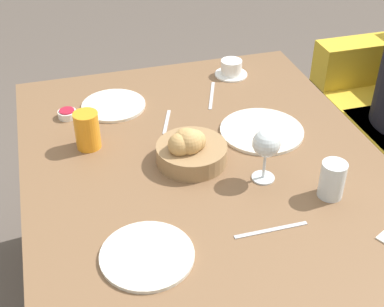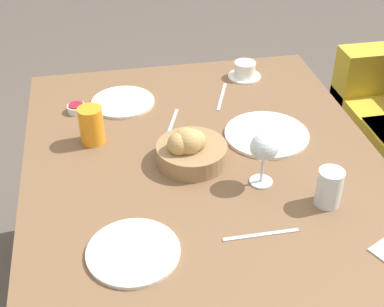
% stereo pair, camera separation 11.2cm
% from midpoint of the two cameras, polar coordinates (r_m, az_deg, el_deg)
% --- Properties ---
extents(dining_table, '(1.25, 1.04, 0.70)m').
position_cam_midpoint_polar(dining_table, '(1.61, 3.22, -3.20)').
color(dining_table, brown).
rests_on(dining_table, ground_plane).
extents(bread_basket, '(0.20, 0.20, 0.12)m').
position_cam_midpoint_polar(bread_basket, '(1.51, 1.90, 0.38)').
color(bread_basket, '#99754C').
rests_on(bread_basket, dining_table).
extents(plate_near_left, '(0.21, 0.21, 0.01)m').
position_cam_midpoint_polar(plate_near_left, '(1.83, -5.64, 5.44)').
color(plate_near_left, silver).
rests_on(plate_near_left, dining_table).
extents(plate_near_right, '(0.22, 0.22, 0.01)m').
position_cam_midpoint_polar(plate_near_right, '(1.27, -3.75, -10.50)').
color(plate_near_right, silver).
rests_on(plate_near_right, dining_table).
extents(plate_far_center, '(0.26, 0.26, 0.01)m').
position_cam_midpoint_polar(plate_far_center, '(1.68, 9.87, 1.98)').
color(plate_far_center, silver).
rests_on(plate_far_center, dining_table).
extents(juice_glass, '(0.07, 0.07, 0.12)m').
position_cam_midpoint_polar(juice_glass, '(1.62, -8.74, 2.94)').
color(juice_glass, orange).
rests_on(juice_glass, dining_table).
extents(water_tumbler, '(0.07, 0.07, 0.10)m').
position_cam_midpoint_polar(water_tumbler, '(1.43, 16.62, -3.57)').
color(water_tumbler, silver).
rests_on(water_tumbler, dining_table).
extents(wine_glass, '(0.08, 0.08, 0.16)m').
position_cam_midpoint_polar(wine_glass, '(1.42, 9.94, 0.42)').
color(wine_glass, silver).
rests_on(wine_glass, dining_table).
extents(coffee_cup, '(0.12, 0.12, 0.06)m').
position_cam_midpoint_polar(coffee_cup, '(2.00, 7.26, 8.73)').
color(coffee_cup, white).
rests_on(coffee_cup, dining_table).
extents(jam_bowl_berry, '(0.06, 0.06, 0.03)m').
position_cam_midpoint_polar(jam_bowl_berry, '(1.80, -10.50, 4.73)').
color(jam_bowl_berry, white).
rests_on(jam_bowl_berry, dining_table).
extents(fork_silver, '(0.01, 0.19, 0.00)m').
position_cam_midpoint_polar(fork_silver, '(1.33, 9.80, -8.60)').
color(fork_silver, '#B7B7BC').
rests_on(fork_silver, dining_table).
extents(knife_silver, '(0.18, 0.08, 0.00)m').
position_cam_midpoint_polar(knife_silver, '(1.87, 4.91, 6.05)').
color(knife_silver, '#B7B7BC').
rests_on(knife_silver, dining_table).
extents(spoon_coffee, '(0.14, 0.06, 0.00)m').
position_cam_midpoint_polar(spoon_coffee, '(1.73, -0.20, 3.46)').
color(spoon_coffee, '#B7B7BC').
rests_on(spoon_coffee, dining_table).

